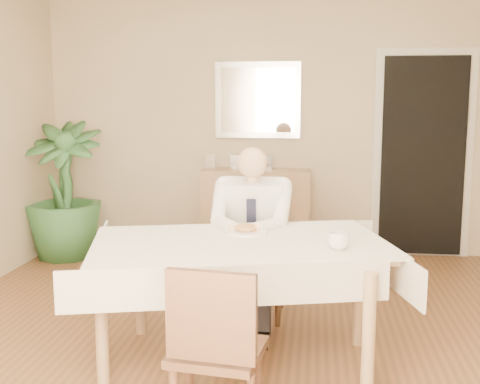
# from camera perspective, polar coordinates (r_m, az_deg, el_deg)

# --- Properties ---
(room) EXTENTS (5.00, 5.02, 2.60)m
(room) POSITION_cam_1_polar(r_m,az_deg,el_deg) (3.66, -0.69, 4.56)
(room) COLOR brown
(room) RESTS_ON ground
(window) EXTENTS (1.34, 0.04, 1.44)m
(window) POSITION_cam_1_polar(r_m,az_deg,el_deg) (1.26, -16.28, 2.41)
(window) COLOR beige
(window) RESTS_ON room
(doorway) EXTENTS (0.96, 0.07, 2.10)m
(doorway) POSITION_cam_1_polar(r_m,az_deg,el_deg) (6.20, 16.92, 3.23)
(doorway) COLOR beige
(doorway) RESTS_ON ground
(mirror) EXTENTS (0.86, 0.04, 0.76)m
(mirror) POSITION_cam_1_polar(r_m,az_deg,el_deg) (6.12, 1.68, 8.70)
(mirror) COLOR silver
(mirror) RESTS_ON room
(dining_table) EXTENTS (1.96, 1.44, 0.75)m
(dining_table) POSITION_cam_1_polar(r_m,az_deg,el_deg) (3.54, -0.01, -6.00)
(dining_table) COLOR #A47D5B
(dining_table) RESTS_ON ground
(chair_far) EXTENTS (0.47, 0.47, 0.93)m
(chair_far) POSITION_cam_1_polar(r_m,az_deg,el_deg) (4.43, 1.43, -4.82)
(chair_far) COLOR #3E2113
(chair_far) RESTS_ON ground
(chair_near) EXTENTS (0.45, 0.45, 0.85)m
(chair_near) POSITION_cam_1_polar(r_m,az_deg,el_deg) (2.80, -2.37, -14.30)
(chair_near) COLOR #3E2113
(chair_near) RESTS_ON ground
(seated_man) EXTENTS (0.48, 0.72, 1.24)m
(seated_man) POSITION_cam_1_polar(r_m,az_deg,el_deg) (4.11, 1.03, -3.55)
(seated_man) COLOR white
(seated_man) RESTS_ON ground
(plate) EXTENTS (0.26, 0.26, 0.02)m
(plate) POSITION_cam_1_polar(r_m,az_deg,el_deg) (3.72, 0.60, -3.78)
(plate) COLOR white
(plate) RESTS_ON dining_table
(food) EXTENTS (0.14, 0.14, 0.06)m
(food) POSITION_cam_1_polar(r_m,az_deg,el_deg) (3.72, 0.60, -3.44)
(food) COLOR brown
(food) RESTS_ON dining_table
(knife) EXTENTS (0.01, 0.13, 0.01)m
(knife) POSITION_cam_1_polar(r_m,az_deg,el_deg) (3.66, 1.11, -3.74)
(knife) COLOR silver
(knife) RESTS_ON dining_table
(fork) EXTENTS (0.01, 0.13, 0.01)m
(fork) POSITION_cam_1_polar(r_m,az_deg,el_deg) (3.66, -0.13, -3.71)
(fork) COLOR silver
(fork) RESTS_ON dining_table
(coffee_mug) EXTENTS (0.14, 0.14, 0.09)m
(coffee_mug) POSITION_cam_1_polar(r_m,az_deg,el_deg) (3.36, 9.35, -4.60)
(coffee_mug) COLOR white
(coffee_mug) RESTS_ON dining_table
(sideboard) EXTENTS (1.09, 0.40, 0.86)m
(sideboard) POSITION_cam_1_polar(r_m,az_deg,el_deg) (6.08, 1.50, -1.90)
(sideboard) COLOR #A47D5B
(sideboard) RESTS_ON ground
(photo_frame_left) EXTENTS (0.10, 0.02, 0.14)m
(photo_frame_left) POSITION_cam_1_polar(r_m,az_deg,el_deg) (6.13, -2.80, 2.93)
(photo_frame_left) COLOR silver
(photo_frame_left) RESTS_ON sideboard
(photo_frame_center) EXTENTS (0.10, 0.02, 0.14)m
(photo_frame_center) POSITION_cam_1_polar(r_m,az_deg,el_deg) (6.06, -0.43, 2.86)
(photo_frame_center) COLOR silver
(photo_frame_center) RESTS_ON sideboard
(photo_frame_right) EXTENTS (0.10, 0.02, 0.14)m
(photo_frame_right) POSITION_cam_1_polar(r_m,az_deg,el_deg) (6.03, 2.58, 2.83)
(photo_frame_right) COLOR silver
(photo_frame_right) RESTS_ON sideboard
(potted_palm) EXTENTS (0.81, 0.81, 1.35)m
(potted_palm) POSITION_cam_1_polar(r_m,az_deg,el_deg) (6.15, -16.38, 0.15)
(potted_palm) COLOR #285328
(potted_palm) RESTS_ON ground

